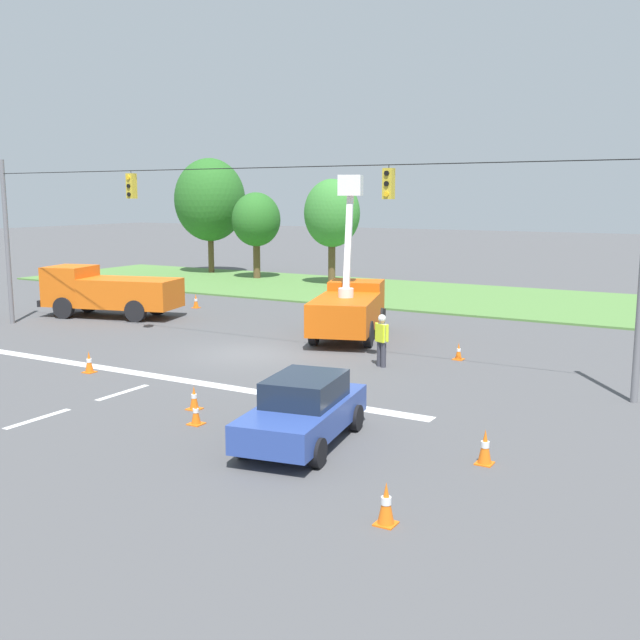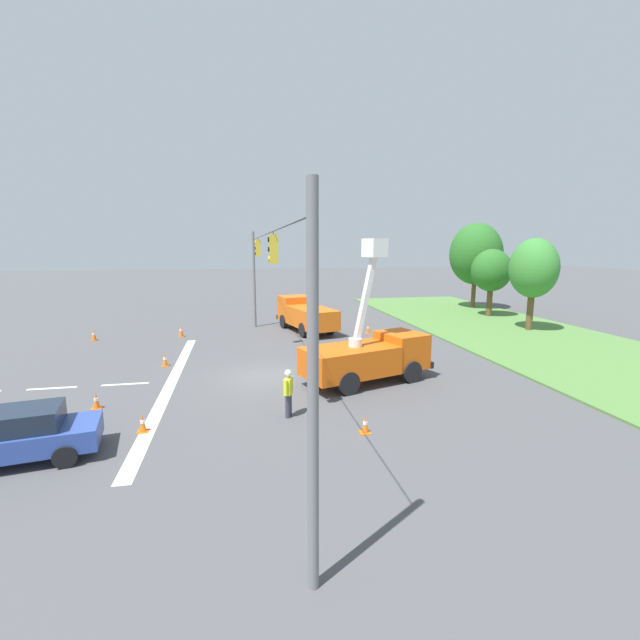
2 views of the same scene
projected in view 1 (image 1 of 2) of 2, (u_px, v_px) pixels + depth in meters
ground_plane at (249, 353)px, 27.11m from camera, size 200.00×200.00×0.00m
grass_verge at (434, 296)px, 42.46m from camera, size 56.00×12.00×0.10m
lane_markings at (136, 388)px, 22.16m from camera, size 17.60×15.25×0.01m
signal_gantry at (248, 236)px, 26.41m from camera, size 26.20×0.33×7.20m
tree_far_west at (210, 200)px, 54.08m from camera, size 5.23×4.93×8.34m
tree_west at (256, 220)px, 50.58m from camera, size 3.24×3.42×5.89m
tree_centre at (332, 214)px, 46.80m from camera, size 3.62×3.18×6.71m
utility_truck_bucket_lift at (349, 305)px, 29.94m from camera, size 4.05×6.40×6.45m
utility_truck_support_near at (108, 291)px, 35.19m from camera, size 6.88×3.84×2.35m
sedan_blue at (304, 410)px, 17.17m from camera, size 2.48×4.54×1.56m
road_worker at (382, 337)px, 24.85m from camera, size 0.60×0.39×1.77m
traffic_cone_foreground_right at (316, 393)px, 20.56m from camera, size 0.36×0.36×0.62m
traffic_cone_mid_left at (196, 413)px, 18.64m from camera, size 0.36×0.36×0.63m
traffic_cone_mid_right at (194, 398)px, 19.95m from camera, size 0.36×0.36×0.64m
traffic_cone_near_bucket at (386, 504)px, 12.93m from camera, size 0.36×0.36×0.77m
traffic_cone_lane_edge_a at (89, 362)px, 24.12m from camera, size 0.36×0.36×0.70m
traffic_cone_lane_edge_b at (485, 447)px, 15.86m from camera, size 0.36×0.36×0.77m
traffic_cone_far_left at (196, 301)px, 38.08m from camera, size 0.36×0.36×0.72m
traffic_cone_far_right at (459, 352)px, 26.03m from camera, size 0.36×0.36×0.61m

